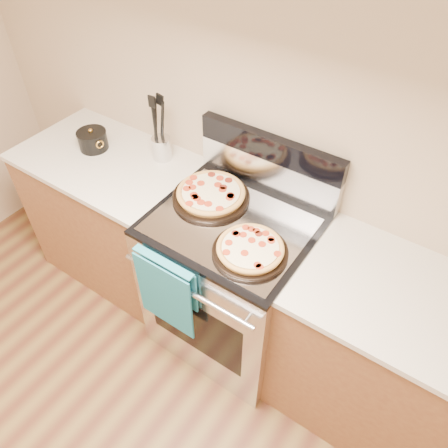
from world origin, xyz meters
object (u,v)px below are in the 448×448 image
Objects in this scene: pepperoni_pizza_back at (211,194)px; range_body at (232,283)px; utensil_crock at (162,148)px; pepperoni_pizza_front at (250,249)px; saucepan at (93,141)px.

range_body is at bearing -21.25° from pepperoni_pizza_back.
utensil_crock is at bearing 160.90° from range_body.
saucepan is at bearing 170.51° from pepperoni_pizza_front.
utensil_crock is at bearing 20.81° from saucepan.
pepperoni_pizza_back is at bearing -18.18° from utensil_crock.
pepperoni_pizza_front is at bearing -37.20° from range_body.
pepperoni_pizza_front is 1.18m from saucepan.
pepperoni_pizza_back is 0.40m from pepperoni_pizza_front.
utensil_crock reaches higher than pepperoni_pizza_back.
pepperoni_pizza_back is at bearing 150.35° from pepperoni_pizza_front.
utensil_crock reaches higher than saucepan.
pepperoni_pizza_back is at bearing 0.34° from saucepan.
pepperoni_pizza_back is (-0.18, 0.07, 0.50)m from range_body.
utensil_crock is (-0.43, 0.14, 0.02)m from pepperoni_pizza_back.
saucepan is at bearing -159.19° from utensil_crock.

